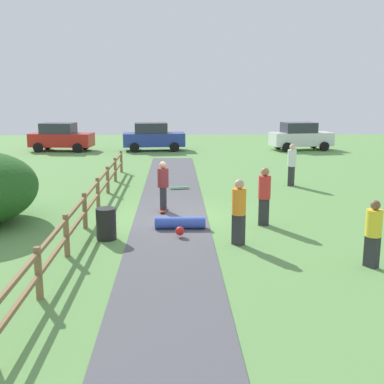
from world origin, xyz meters
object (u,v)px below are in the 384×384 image
Objects in this scene: bystander_yellow at (373,231)px; parked_car_red at (61,137)px; parked_car_white at (300,136)px; parked_car_blue at (153,137)px; trash_bin at (106,224)px; skater_fallen at (180,223)px; bystander_orange at (239,209)px; skateboard_loose at (179,187)px; bystander_white at (292,163)px; skater_riding at (163,184)px; bystander_red at (264,194)px.

parked_car_red reaches higher than bystander_yellow.
parked_car_blue is at bearing 179.98° from parked_car_white.
trash_bin is 7.06m from bystander_yellow.
skater_fallen is at bearing 143.86° from bystander_yellow.
parked_car_blue reaches higher than trash_bin.
bystander_orange is 0.42× the size of parked_car_blue.
bystander_orange reaches higher than skater_fallen.
bystander_white is at bearing 7.65° from skateboard_loose.
skater_fallen is 0.83× the size of bystander_white.
parked_car_red reaches higher than skater_riding.
trash_bin is 2.28m from skater_fallen.
bystander_yellow is (4.49, -9.37, 0.81)m from skateboard_loose.
skateboard_loose is at bearing -59.33° from parked_car_red.
skater_riding is at bearing -86.39° from parked_car_blue.
skater_riding reaches higher than bystander_yellow.
bystander_white is 0.42× the size of parked_car_white.
trash_bin is 0.21× the size of parked_car_red.
parked_car_white is (7.04, 21.02, -0.05)m from bystander_orange.
bystander_red is at bearing 9.40° from skater_fallen.
trash_bin is 0.52× the size of skater_riding.
skater_riding is 0.95× the size of bystander_white.
parked_car_blue is 6.32m from parked_car_red.
parked_car_red is (-5.88, 20.42, 0.51)m from trash_bin.
skateboard_loose is 5.06m from bystander_white.
skateboard_loose is at bearing -172.35° from bystander_white.
skater_riding is 17.37m from parked_car_blue.
bystander_white is 13.32m from parked_car_white.
skater_fallen is 0.85× the size of bystander_orange.
trash_bin is at bearing -116.56° from skater_riding.
parked_car_red is at bearing 114.39° from bystander_orange.
bystander_orange reaches higher than skater_riding.
parked_car_red is at bearing 106.06° from trash_bin.
parked_car_red is at bearing 179.91° from parked_car_blue.
trash_bin is 0.59× the size of skater_fallen.
trash_bin is 0.50× the size of bystander_orange.
skater_fallen is at bearing -113.77° from parked_car_white.
parked_car_red is at bearing 118.95° from bystander_red.
skateboard_loose is 0.45× the size of bystander_orange.
bystander_red is at bearing -65.41° from skateboard_loose.
parked_car_blue is at bearing 88.76° from trash_bin.
skater_fallen is at bearing 136.67° from bystander_orange.
skater_riding is at bearing -66.85° from parked_car_red.
bystander_white is at bearing 67.60° from bystander_orange.
bystander_white is (2.35, 6.30, 0.02)m from bystander_red.
bystander_red is at bearing -61.05° from parked_car_red.
parked_car_red is at bearing 120.67° from skateboard_loose.
bystander_yellow is (6.61, -2.43, 0.45)m from trash_bin.
skater_fallen is 8.40m from bystander_white.
bystander_white is at bearing 47.14° from trash_bin.
bystander_white is at bearing 69.57° from bystander_red.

